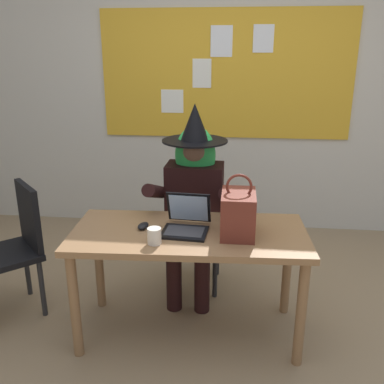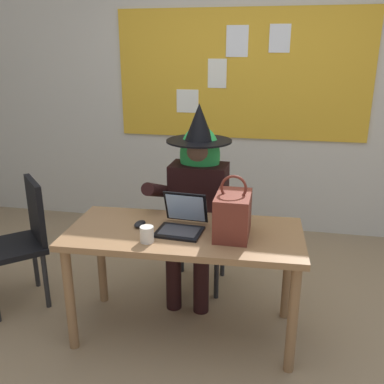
{
  "view_description": "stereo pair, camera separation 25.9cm",
  "coord_description": "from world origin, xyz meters",
  "px_view_note": "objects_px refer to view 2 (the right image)",
  "views": [
    {
      "loc": [
        0.13,
        -2.34,
        1.79
      ],
      "look_at": [
        -0.16,
        0.34,
        0.88
      ],
      "focal_mm": 39.8,
      "sensor_mm": 36.0,
      "label": 1
    },
    {
      "loc": [
        0.39,
        -2.3,
        1.79
      ],
      "look_at": [
        -0.16,
        0.34,
        0.88
      ],
      "focal_mm": 39.8,
      "sensor_mm": 36.0,
      "label": 2
    }
  ],
  "objects_px": {
    "laptop": "(182,222)",
    "computer_mouse": "(140,224)",
    "desk_main": "(184,245)",
    "handbag": "(233,215)",
    "person_costumed": "(197,191)",
    "chair_at_desk": "(200,220)",
    "chair_spare_by_window": "(23,236)",
    "coffee_mug": "(147,234)"
  },
  "relations": [
    {
      "from": "person_costumed",
      "to": "handbag",
      "type": "xyz_separation_m",
      "value": [
        0.33,
        -0.57,
        0.06
      ]
    },
    {
      "from": "desk_main",
      "to": "person_costumed",
      "type": "relative_size",
      "value": 1.03
    },
    {
      "from": "handbag",
      "to": "chair_at_desk",
      "type": "bearing_deg",
      "value": 114.98
    },
    {
      "from": "computer_mouse",
      "to": "chair_spare_by_window",
      "type": "relative_size",
      "value": 0.11
    },
    {
      "from": "desk_main",
      "to": "chair_at_desk",
      "type": "xyz_separation_m",
      "value": [
        -0.03,
        0.69,
        -0.12
      ]
    },
    {
      "from": "computer_mouse",
      "to": "laptop",
      "type": "bearing_deg",
      "value": 11.18
    },
    {
      "from": "laptop",
      "to": "chair_spare_by_window",
      "type": "relative_size",
      "value": 0.34
    },
    {
      "from": "chair_spare_by_window",
      "to": "handbag",
      "type": "bearing_deg",
      "value": 131.38
    },
    {
      "from": "chair_at_desk",
      "to": "laptop",
      "type": "distance_m",
      "value": 0.72
    },
    {
      "from": "chair_spare_by_window",
      "to": "desk_main",
      "type": "bearing_deg",
      "value": 130.49
    },
    {
      "from": "handbag",
      "to": "desk_main",
      "type": "bearing_deg",
      "value": 178.25
    },
    {
      "from": "computer_mouse",
      "to": "coffee_mug",
      "type": "relative_size",
      "value": 1.09
    },
    {
      "from": "chair_at_desk",
      "to": "person_costumed",
      "type": "xyz_separation_m",
      "value": [
        -0.0,
        -0.12,
        0.28
      ]
    },
    {
      "from": "desk_main",
      "to": "chair_at_desk",
      "type": "relative_size",
      "value": 1.61
    },
    {
      "from": "person_costumed",
      "to": "laptop",
      "type": "distance_m",
      "value": 0.55
    },
    {
      "from": "computer_mouse",
      "to": "handbag",
      "type": "relative_size",
      "value": 0.28
    },
    {
      "from": "person_costumed",
      "to": "computer_mouse",
      "type": "height_order",
      "value": "person_costumed"
    },
    {
      "from": "handbag",
      "to": "person_costumed",
      "type": "bearing_deg",
      "value": 119.58
    },
    {
      "from": "desk_main",
      "to": "chair_at_desk",
      "type": "distance_m",
      "value": 0.7
    },
    {
      "from": "laptop",
      "to": "computer_mouse",
      "type": "bearing_deg",
      "value": -174.96
    },
    {
      "from": "chair_at_desk",
      "to": "computer_mouse",
      "type": "relative_size",
      "value": 8.79
    },
    {
      "from": "laptop",
      "to": "chair_spare_by_window",
      "type": "bearing_deg",
      "value": 178.4
    },
    {
      "from": "computer_mouse",
      "to": "handbag",
      "type": "height_order",
      "value": "handbag"
    },
    {
      "from": "desk_main",
      "to": "computer_mouse",
      "type": "distance_m",
      "value": 0.31
    },
    {
      "from": "computer_mouse",
      "to": "handbag",
      "type": "distance_m",
      "value": 0.6
    },
    {
      "from": "handbag",
      "to": "laptop",
      "type": "bearing_deg",
      "value": 175.57
    },
    {
      "from": "computer_mouse",
      "to": "coffee_mug",
      "type": "height_order",
      "value": "coffee_mug"
    },
    {
      "from": "handbag",
      "to": "coffee_mug",
      "type": "distance_m",
      "value": 0.52
    },
    {
      "from": "person_costumed",
      "to": "chair_spare_by_window",
      "type": "distance_m",
      "value": 1.29
    },
    {
      "from": "laptop",
      "to": "computer_mouse",
      "type": "relative_size",
      "value": 3.02
    },
    {
      "from": "desk_main",
      "to": "handbag",
      "type": "relative_size",
      "value": 3.9
    },
    {
      "from": "desk_main",
      "to": "coffee_mug",
      "type": "relative_size",
      "value": 15.51
    },
    {
      "from": "person_costumed",
      "to": "coffee_mug",
      "type": "distance_m",
      "value": 0.78
    },
    {
      "from": "chair_at_desk",
      "to": "chair_spare_by_window",
      "type": "bearing_deg",
      "value": -65.04
    },
    {
      "from": "person_costumed",
      "to": "computer_mouse",
      "type": "xyz_separation_m",
      "value": [
        -0.26,
        -0.55,
        -0.06
      ]
    },
    {
      "from": "person_costumed",
      "to": "computer_mouse",
      "type": "relative_size",
      "value": 13.72
    },
    {
      "from": "computer_mouse",
      "to": "desk_main",
      "type": "bearing_deg",
      "value": 8.05
    },
    {
      "from": "person_costumed",
      "to": "handbag",
      "type": "relative_size",
      "value": 3.77
    },
    {
      "from": "handbag",
      "to": "coffee_mug",
      "type": "height_order",
      "value": "handbag"
    },
    {
      "from": "handbag",
      "to": "chair_spare_by_window",
      "type": "height_order",
      "value": "handbag"
    },
    {
      "from": "handbag",
      "to": "chair_spare_by_window",
      "type": "distance_m",
      "value": 1.56
    },
    {
      "from": "chair_at_desk",
      "to": "chair_spare_by_window",
      "type": "distance_m",
      "value": 1.31
    }
  ]
}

